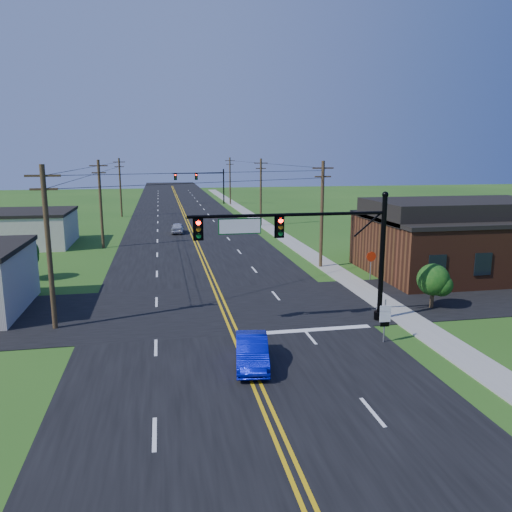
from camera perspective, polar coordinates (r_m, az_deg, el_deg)
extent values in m
plane|color=#244F16|center=(20.61, 0.16, -15.87)|extent=(260.00, 260.00, 0.00)
cube|color=black|center=(68.71, -7.84, 3.47)|extent=(16.00, 220.00, 0.04)
cube|color=black|center=(31.62, -4.02, -5.93)|extent=(70.00, 10.00, 0.04)
cube|color=gray|center=(60.38, 2.70, 2.49)|extent=(2.00, 160.00, 0.08)
cylinder|color=black|center=(29.33, 14.20, -0.42)|extent=(0.28, 0.28, 7.20)
cylinder|color=black|center=(30.18, 13.88, -6.65)|extent=(0.60, 0.60, 0.50)
sphere|color=black|center=(28.82, 14.56, 6.80)|extent=(0.36, 0.36, 0.36)
cylinder|color=black|center=(27.03, 3.81, 4.72)|extent=(11.00, 0.18, 0.18)
cube|color=#045315|center=(26.55, -1.86, 3.42)|extent=(2.30, 0.06, 0.85)
cylinder|color=black|center=(98.91, -3.72, 8.06)|extent=(0.28, 0.28, 7.20)
cylinder|color=black|center=(99.17, -3.69, 6.13)|extent=(0.60, 0.60, 0.50)
sphere|color=black|center=(98.76, -3.75, 10.20)|extent=(0.36, 0.36, 0.36)
cylinder|color=black|center=(98.30, -6.67, 9.38)|extent=(10.00, 0.18, 0.18)
cube|color=#045315|center=(98.14, -8.55, 9.01)|extent=(2.30, 0.06, 0.85)
cube|color=#4F2716|center=(43.58, 21.99, 1.04)|extent=(14.00, 11.00, 4.40)
cube|color=black|center=(43.25, 22.22, 4.10)|extent=(14.20, 11.20, 0.30)
cube|color=beige|center=(58.60, -26.10, 2.69)|extent=(12.00, 9.00, 3.40)
cube|color=black|center=(58.38, -26.26, 4.48)|extent=(12.20, 9.20, 0.30)
cylinder|color=#392A1A|center=(29.04, -22.60, 0.74)|extent=(0.28, 0.28, 9.00)
cube|color=#392A1A|center=(28.63, -23.20, 8.43)|extent=(1.80, 0.12, 0.12)
cube|color=#392A1A|center=(28.66, -23.09, 7.03)|extent=(1.40, 0.12, 0.12)
cylinder|color=#392A1A|center=(53.54, -17.32, 5.64)|extent=(0.28, 0.28, 9.00)
cube|color=#392A1A|center=(53.32, -17.57, 9.81)|extent=(1.80, 0.12, 0.12)
cube|color=#392A1A|center=(53.34, -17.52, 9.06)|extent=(1.40, 0.12, 0.12)
cylinder|color=#392A1A|center=(80.35, -15.24, 7.54)|extent=(0.28, 0.28, 9.00)
cube|color=#392A1A|center=(80.20, -15.39, 10.32)|extent=(1.80, 0.12, 0.12)
cube|color=#392A1A|center=(80.22, -15.36, 9.82)|extent=(1.40, 0.12, 0.12)
cylinder|color=#392A1A|center=(42.42, 7.53, 4.66)|extent=(0.28, 0.28, 9.00)
cube|color=#392A1A|center=(42.14, 7.67, 9.93)|extent=(1.80, 0.12, 0.12)
cube|color=#392A1A|center=(42.16, 7.65, 8.98)|extent=(1.40, 0.12, 0.12)
cylinder|color=#392A1A|center=(67.48, 0.56, 7.26)|extent=(0.28, 0.28, 9.00)
cube|color=#392A1A|center=(67.31, 0.56, 10.57)|extent=(1.80, 0.12, 0.12)
cube|color=#392A1A|center=(67.32, 0.56, 9.98)|extent=(1.40, 0.12, 0.12)
cylinder|color=#392A1A|center=(97.02, -2.98, 8.53)|extent=(0.28, 0.28, 9.00)
cube|color=#392A1A|center=(96.89, -3.01, 10.84)|extent=(1.80, 0.12, 0.12)
cube|color=#392A1A|center=(96.90, -3.00, 10.42)|extent=(1.40, 0.12, 0.12)
cylinder|color=#392A1A|center=(48.85, 12.87, 1.12)|extent=(0.24, 0.24, 1.85)
sphere|color=#0F3E10|center=(48.59, 12.96, 3.07)|extent=(3.00, 3.00, 3.00)
cylinder|color=#392A1A|center=(33.23, 19.46, -4.56)|extent=(0.24, 0.24, 1.32)
sphere|color=#0F3E10|center=(32.93, 19.60, -2.56)|extent=(2.00, 2.00, 2.00)
cylinder|color=#392A1A|center=(42.23, -24.99, -1.50)|extent=(0.24, 0.24, 1.54)
sphere|color=#0F3E10|center=(41.97, -25.15, 0.37)|extent=(2.40, 2.40, 2.40)
imported|color=#0810B8|center=(23.09, -0.48, -10.91)|extent=(1.99, 4.25, 1.35)
imported|color=silver|center=(62.07, -8.93, 3.17)|extent=(1.85, 3.89, 1.28)
cylinder|color=slate|center=(26.44, 14.48, -7.23)|extent=(0.08, 0.08, 2.31)
cube|color=white|center=(26.20, 14.58, -5.84)|extent=(0.58, 0.07, 0.31)
cube|color=white|center=(26.33, 14.54, -6.71)|extent=(0.58, 0.07, 0.58)
cube|color=black|center=(26.46, 14.49, -7.57)|extent=(0.47, 0.06, 0.23)
cylinder|color=slate|center=(39.23, 12.96, -1.20)|extent=(0.07, 0.07, 2.11)
cylinder|color=#B6260A|center=(39.04, 13.03, -0.06)|extent=(0.80, 0.07, 0.80)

